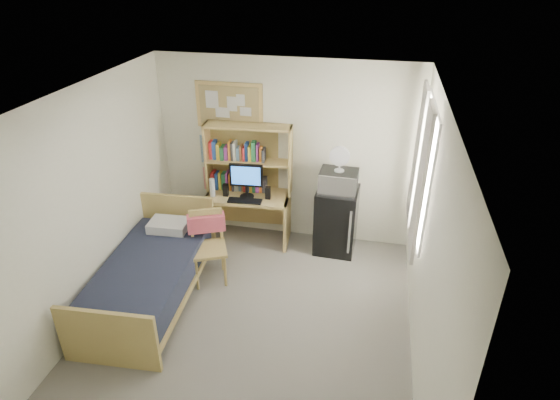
% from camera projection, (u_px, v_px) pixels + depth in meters
% --- Properties ---
extents(floor, '(3.60, 4.20, 0.02)m').
position_uv_depth(floor, '(248.00, 328.00, 5.32)').
color(floor, gray).
rests_on(floor, ground).
extents(ceiling, '(3.60, 4.20, 0.02)m').
position_uv_depth(ceiling, '(239.00, 103.00, 4.09)').
color(ceiling, silver).
rests_on(ceiling, wall_back).
extents(wall_back, '(3.60, 0.04, 2.60)m').
position_uv_depth(wall_back, '(285.00, 152.00, 6.51)').
color(wall_back, white).
rests_on(wall_back, floor).
extents(wall_left, '(0.04, 4.20, 2.60)m').
position_uv_depth(wall_left, '(83.00, 211.00, 5.03)').
color(wall_left, white).
rests_on(wall_left, floor).
extents(wall_right, '(0.04, 4.20, 2.60)m').
position_uv_depth(wall_right, '(429.00, 251.00, 4.37)').
color(wall_right, white).
rests_on(wall_right, floor).
extents(window_unit, '(0.10, 1.40, 1.70)m').
position_uv_depth(window_unit, '(422.00, 169.00, 5.27)').
color(window_unit, white).
rests_on(window_unit, wall_right).
extents(curtain_left, '(0.04, 0.55, 1.70)m').
position_uv_depth(curtain_left, '(421.00, 184.00, 4.93)').
color(curtain_left, silver).
rests_on(curtain_left, wall_right).
extents(curtain_right, '(0.04, 0.55, 1.70)m').
position_uv_depth(curtain_right, '(417.00, 156.00, 5.62)').
color(curtain_right, silver).
rests_on(curtain_right, wall_right).
extents(bulletin_board, '(0.94, 0.03, 0.64)m').
position_uv_depth(bulletin_board, '(229.00, 106.00, 6.35)').
color(bulletin_board, tan).
rests_on(bulletin_board, wall_back).
extents(poster_wave, '(0.30, 0.01, 0.42)m').
position_uv_depth(poster_wave, '(211.00, 149.00, 6.73)').
color(poster_wave, '#265F98').
rests_on(poster_wave, wall_back).
extents(poster_japan, '(0.28, 0.01, 0.36)m').
position_uv_depth(poster_japan, '(213.00, 179.00, 6.95)').
color(poster_japan, red).
rests_on(poster_japan, wall_back).
extents(desk, '(1.21, 0.66, 0.73)m').
position_uv_depth(desk, '(249.00, 217.00, 6.77)').
color(desk, '#D9B769').
rests_on(desk, floor).
extents(desk_chair, '(0.62, 0.62, 0.95)m').
position_uv_depth(desk_chair, '(209.00, 249.00, 5.87)').
color(desk_chair, tan).
rests_on(desk_chair, floor).
extents(mini_fridge, '(0.57, 0.57, 0.94)m').
position_uv_depth(mini_fridge, '(336.00, 220.00, 6.50)').
color(mini_fridge, black).
rests_on(mini_fridge, floor).
extents(bed, '(1.13, 2.08, 0.56)m').
position_uv_depth(bed, '(150.00, 281.00, 5.60)').
color(bed, black).
rests_on(bed, floor).
extents(hutch, '(1.22, 0.39, 0.98)m').
position_uv_depth(hutch, '(249.00, 159.00, 6.50)').
color(hutch, '#D9B769').
rests_on(hutch, desk).
extents(monitor, '(0.46, 0.07, 0.49)m').
position_uv_depth(monitor, '(246.00, 181.00, 6.43)').
color(monitor, black).
rests_on(monitor, desk).
extents(keyboard, '(0.48, 0.18, 0.02)m').
position_uv_depth(keyboard, '(245.00, 201.00, 6.42)').
color(keyboard, black).
rests_on(keyboard, desk).
extents(speaker_left, '(0.08, 0.08, 0.17)m').
position_uv_depth(speaker_left, '(226.00, 190.00, 6.54)').
color(speaker_left, black).
rests_on(speaker_left, desk).
extents(speaker_right, '(0.08, 0.08, 0.18)m').
position_uv_depth(speaker_right, '(268.00, 193.00, 6.47)').
color(speaker_right, black).
rests_on(speaker_right, desk).
extents(water_bottle, '(0.08, 0.08, 0.26)m').
position_uv_depth(water_bottle, '(212.00, 188.00, 6.51)').
color(water_bottle, silver).
rests_on(water_bottle, desk).
extents(hoodie, '(0.49, 0.32, 0.23)m').
position_uv_depth(hoodie, '(206.00, 223.00, 5.92)').
color(hoodie, '#D75161').
rests_on(hoodie, desk_chair).
extents(microwave, '(0.51, 0.39, 0.29)m').
position_uv_depth(microwave, '(339.00, 181.00, 6.20)').
color(microwave, silver).
rests_on(microwave, mini_fridge).
extents(desk_fan, '(0.27, 0.27, 0.33)m').
position_uv_depth(desk_fan, '(340.00, 160.00, 6.05)').
color(desk_fan, silver).
rests_on(desk_fan, microwave).
extents(pillow, '(0.52, 0.38, 0.12)m').
position_uv_depth(pillow, '(169.00, 225.00, 6.09)').
color(pillow, silver).
rests_on(pillow, bed).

